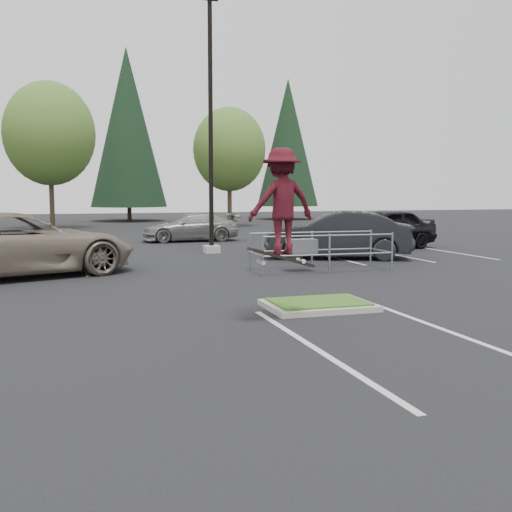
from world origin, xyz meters
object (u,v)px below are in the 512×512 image
object	(u,v)px
decid_c	(229,152)
conif_b	(128,128)
decid_b	(49,137)
conif_c	(288,143)
car_r_charc	(338,235)
light_pole	(211,139)
skateboarder	(281,202)
cart_corral	(306,247)
car_far_silver	(191,227)
car_r_black	(383,229)
car_l_tan	(15,245)

from	to	relation	value
decid_c	conif_b	world-z (taller)	conif_b
decid_b	conif_c	distance (m)	21.94
decid_c	car_r_charc	world-z (taller)	decid_c
light_pole	skateboarder	distance (m)	13.31
cart_corral	skateboarder	xyz separation A→B (m)	(-3.22, -6.65, 1.50)
light_pole	conif_c	size ratio (longest dim) A/B	0.81
car_r_charc	skateboarder	bearing A→B (deg)	-8.62
decid_b	conif_c	xyz separation A→B (m)	(20.01, 8.97, 0.80)
cart_corral	car_far_silver	distance (m)	12.40
car_r_black	car_far_silver	xyz separation A→B (m)	(-7.17, 6.50, -0.18)
cart_corral	skateboarder	distance (m)	7.54
decid_c	skateboarder	world-z (taller)	decid_c
cart_corral	car_l_tan	bearing A→B (deg)	172.76
light_pole	decid_b	distance (m)	19.70
decid_c	car_r_black	world-z (taller)	decid_c
car_r_charc	car_r_black	xyz separation A→B (m)	(3.50, 2.86, -0.01)
conif_b	cart_corral	bearing A→B (deg)	-86.68
conif_b	cart_corral	xyz separation A→B (m)	(2.02, -34.85, -7.09)
conif_b	conif_c	distance (m)	14.07
decid_b	cart_corral	bearing A→B (deg)	-72.12
cart_corral	car_far_silver	size ratio (longest dim) A/B	0.89
car_far_silver	decid_b	bearing A→B (deg)	-151.94
conif_b	car_r_charc	xyz separation A→B (m)	(4.50, -31.86, -6.97)
decid_b	cart_corral	xyz separation A→B (m)	(8.03, -24.88, -5.29)
conif_b	car_r_charc	bearing A→B (deg)	-81.96
car_r_charc	car_r_black	size ratio (longest dim) A/B	1.04
conif_c	conif_b	bearing A→B (deg)	175.91
light_pole	skateboarder	world-z (taller)	light_pole
skateboarder	car_l_tan	size ratio (longest dim) A/B	0.33
decid_b	conif_b	bearing A→B (deg)	58.91
conif_b	car_l_tan	bearing A→B (deg)	-100.98
light_pole	skateboarder	bearing A→B (deg)	-97.45
decid_b	car_far_silver	world-z (taller)	decid_b
decid_b	car_r_black	xyz separation A→B (m)	(14.01, -19.03, -5.17)
light_pole	car_l_tan	distance (m)	9.33
conif_b	conif_c	xyz separation A→B (m)	(14.00, -1.00, -1.00)
skateboarder	car_far_silver	distance (m)	19.17
skateboarder	decid_b	bearing A→B (deg)	-86.97
car_r_charc	conif_c	bearing A→B (deg)	-175.15
conif_b	car_r_black	world-z (taller)	conif_b
conif_c	skateboarder	size ratio (longest dim) A/B	5.57
decid_b	car_r_black	bearing A→B (deg)	-53.64
conif_b	decid_c	bearing A→B (deg)	-60.68
light_pole	cart_corral	size ratio (longest dim) A/B	2.36
light_pole	car_l_tan	bearing A→B (deg)	-144.46
conif_c	decid_c	bearing A→B (deg)	-129.64
decid_c	light_pole	bearing A→B (deg)	-107.11
conif_c	car_r_black	bearing A→B (deg)	-102.09
decid_c	car_l_tan	world-z (taller)	decid_c
light_pole	car_far_silver	world-z (taller)	light_pole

